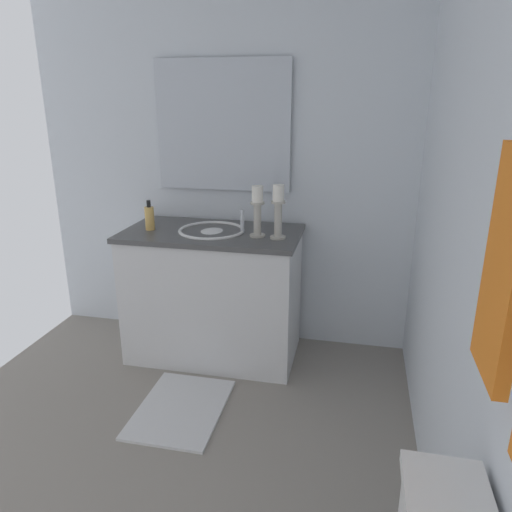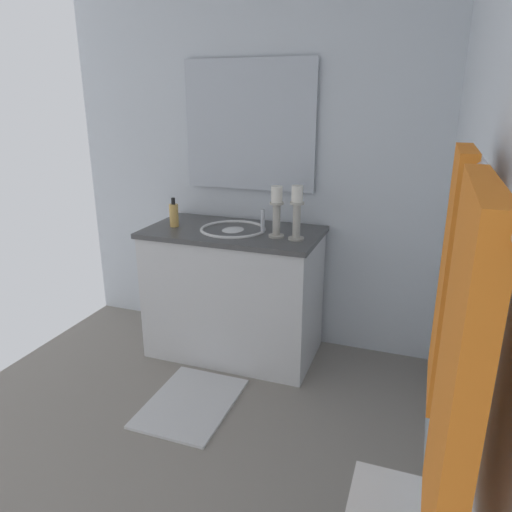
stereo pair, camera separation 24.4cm
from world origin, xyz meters
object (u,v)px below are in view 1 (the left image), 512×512
at_px(mirror, 223,126).
at_px(bath_mat, 181,408).
at_px(vanity_cabinet, 214,294).
at_px(candle_holder_short, 257,210).
at_px(candle_holder_tall, 278,210).
at_px(towel_near_vanity, 506,268).
at_px(sink_basin, 212,237).
at_px(soap_bottle, 150,218).

height_order(mirror, bath_mat, mirror).
bearing_deg(vanity_cabinet, candle_holder_short, 79.01).
bearing_deg(candle_holder_tall, towel_near_vanity, 24.19).
distance_m(sink_basin, bath_mat, 0.99).
bearing_deg(towel_near_vanity, bath_mat, -132.94).
bearing_deg(mirror, sink_basin, 0.20).
bearing_deg(soap_bottle, sink_basin, 97.41).
distance_m(vanity_cabinet, soap_bottle, 0.61).
height_order(soap_bottle, towel_near_vanity, towel_near_vanity).
bearing_deg(bath_mat, candle_holder_tall, 143.24).
height_order(mirror, candle_holder_tall, mirror).
height_order(mirror, towel_near_vanity, mirror).
xyz_separation_m(mirror, towel_near_vanity, (1.97, 1.14, -0.15)).
distance_m(soap_bottle, towel_near_vanity, 2.26).
height_order(sink_basin, mirror, mirror).
relative_size(candle_holder_short, towel_near_vanity, 0.62).
bearing_deg(vanity_cabinet, sink_basin, 90.00).
relative_size(vanity_cabinet, mirror, 1.26).
xyz_separation_m(vanity_cabinet, candle_holder_short, (0.06, 0.29, 0.56)).
distance_m(candle_holder_short, towel_near_vanity, 1.86).
relative_size(towel_near_vanity, bath_mat, 0.79).
distance_m(vanity_cabinet, mirror, 1.04).
bearing_deg(towel_near_vanity, candle_holder_short, -152.52).
xyz_separation_m(towel_near_vanity, bath_mat, (-1.06, -1.14, -1.25)).
distance_m(sink_basin, towel_near_vanity, 2.09).
relative_size(candle_holder_tall, candle_holder_short, 1.04).
bearing_deg(soap_bottle, mirror, 131.41).
xyz_separation_m(soap_bottle, towel_near_vanity, (1.64, 1.51, 0.37)).
relative_size(candle_holder_short, soap_bottle, 1.63).
bearing_deg(candle_holder_tall, vanity_cabinet, -99.63).
xyz_separation_m(candle_holder_tall, soap_bottle, (-0.02, -0.79, -0.09)).
relative_size(sink_basin, bath_mat, 0.67).
xyz_separation_m(vanity_cabinet, bath_mat, (0.62, 0.00, -0.40)).
height_order(sink_basin, soap_bottle, soap_bottle).
bearing_deg(towel_near_vanity, soap_bottle, -137.27).
relative_size(candle_holder_tall, bath_mat, 0.51).
height_order(candle_holder_short, bath_mat, candle_holder_short).
bearing_deg(sink_basin, soap_bottle, -82.59).
bearing_deg(soap_bottle, bath_mat, 32.88).
distance_m(sink_basin, mirror, 0.69).
bearing_deg(towel_near_vanity, vanity_cabinet, -145.93).
height_order(vanity_cabinet, towel_near_vanity, towel_near_vanity).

